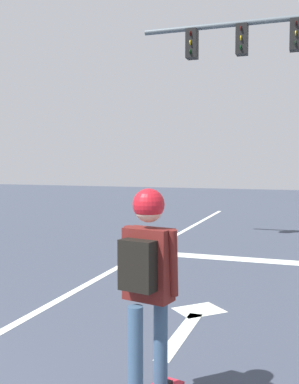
{
  "coord_description": "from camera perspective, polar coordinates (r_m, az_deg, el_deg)",
  "views": [
    {
      "loc": [
        3.24,
        -0.76,
        1.85
      ],
      "look_at": [
        1.37,
        4.55,
        1.47
      ],
      "focal_mm": 42.56,
      "sensor_mm": 36.0,
      "label": 1
    }
  ],
  "objects": [
    {
      "name": "skater",
      "position": [
        3.36,
        -0.28,
        -9.67
      ],
      "size": [
        0.43,
        0.6,
        1.58
      ],
      "color": "#395575",
      "rests_on": "skateboard"
    },
    {
      "name": "stop_bar",
      "position": [
        8.9,
        9.85,
        -8.17
      ],
      "size": [
        3.39,
        0.4,
        0.01
      ],
      "primitive_type": "cube",
      "color": "silver",
      "rests_on": "ground"
    },
    {
      "name": "lane_line_center",
      "position": [
        7.68,
        -5.32,
        -10.08
      ],
      "size": [
        0.12,
        20.0,
        0.01
      ],
      "primitive_type": "cube",
      "color": "silver",
      "rests_on": "ground"
    },
    {
      "name": "lane_arrow_head",
      "position": [
        5.88,
        6.24,
        -14.48
      ],
      "size": [
        0.71,
        0.71,
        0.01
      ],
      "primitive_type": "cube",
      "rotation": [
        0.0,
        0.0,
        0.79
      ],
      "color": "silver",
      "rests_on": "ground"
    },
    {
      "name": "lane_arrow_stem",
      "position": [
        5.1,
        3.96,
        -17.37
      ],
      "size": [
        0.16,
        1.4,
        0.01
      ],
      "primitive_type": "cube",
      "color": "silver",
      "rests_on": "ground"
    },
    {
      "name": "traffic_signal_mast",
      "position": [
        10.29,
        16.57,
        14.48
      ],
      "size": [
        4.51,
        0.34,
        5.16
      ],
      "color": "#546067",
      "rests_on": "ground"
    }
  ]
}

